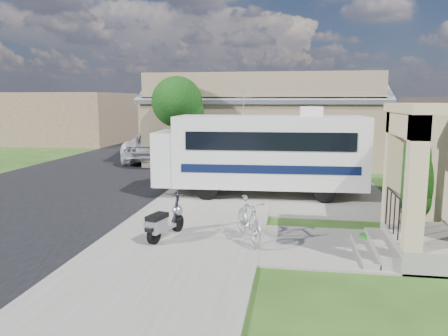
# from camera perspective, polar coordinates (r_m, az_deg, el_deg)

# --- Properties ---
(ground) EXTENTS (120.00, 120.00, 0.00)m
(ground) POSITION_cam_1_polar(r_m,az_deg,el_deg) (11.84, 0.47, -8.15)
(ground) COLOR #203B0F
(street_slab) EXTENTS (9.00, 80.00, 0.02)m
(street_slab) POSITION_cam_1_polar(r_m,az_deg,el_deg) (23.36, -14.16, 0.11)
(street_slab) COLOR black
(street_slab) RESTS_ON ground
(sidewalk_slab) EXTENTS (4.00, 80.00, 0.06)m
(sidewalk_slab) POSITION_cam_1_polar(r_m,az_deg,el_deg) (21.64, 1.85, -0.25)
(sidewalk_slab) COLOR slate
(sidewalk_slab) RESTS_ON ground
(driveway_slab) EXTENTS (7.00, 6.00, 0.05)m
(driveway_slab) POSITION_cam_1_polar(r_m,az_deg,el_deg) (16.07, 8.22, -3.58)
(driveway_slab) COLOR slate
(driveway_slab) RESTS_ON ground
(walk_slab) EXTENTS (4.00, 3.00, 0.05)m
(walk_slab) POSITION_cam_1_polar(r_m,az_deg,el_deg) (10.84, 15.76, -10.00)
(walk_slab) COLOR slate
(walk_slab) RESTS_ON ground
(warehouse) EXTENTS (12.50, 8.40, 5.04)m
(warehouse) POSITION_cam_1_polar(r_m,az_deg,el_deg) (25.26, 5.29, 5.51)
(warehouse) COLOR #7B654D
(warehouse) RESTS_ON ground
(distant_bldg_far) EXTENTS (10.00, 8.00, 4.00)m
(distant_bldg_far) POSITION_cam_1_polar(r_m,az_deg,el_deg) (38.13, -20.36, 6.15)
(distant_bldg_far) COLOR brown
(distant_bldg_far) RESTS_ON ground
(distant_bldg_near) EXTENTS (8.00, 7.00, 3.20)m
(distant_bldg_near) POSITION_cam_1_polar(r_m,az_deg,el_deg) (48.22, -11.20, 6.52)
(distant_bldg_near) COLOR #7B654D
(distant_bldg_near) RESTS_ON ground
(street_tree_a) EXTENTS (2.44, 2.40, 4.58)m
(street_tree_a) POSITION_cam_1_polar(r_m,az_deg,el_deg) (20.95, -5.86, 8.25)
(street_tree_a) COLOR black
(street_tree_a) RESTS_ON ground
(street_tree_b) EXTENTS (2.44, 2.40, 4.73)m
(street_tree_b) POSITION_cam_1_polar(r_m,az_deg,el_deg) (30.72, -0.99, 8.76)
(street_tree_b) COLOR black
(street_tree_b) RESTS_ON ground
(street_tree_c) EXTENTS (2.44, 2.40, 4.42)m
(street_tree_c) POSITION_cam_1_polar(r_m,az_deg,el_deg) (39.61, 1.33, 8.38)
(street_tree_c) COLOR black
(street_tree_c) RESTS_ON ground
(motorhome) EXTENTS (7.52, 2.70, 3.80)m
(motorhome) POSITION_cam_1_polar(r_m,az_deg,el_deg) (15.78, 4.95, 2.18)
(motorhome) COLOR silver
(motorhome) RESTS_ON ground
(shrub) EXTENTS (1.90, 1.81, 2.33)m
(shrub) POSITION_cam_1_polar(r_m,az_deg,el_deg) (13.96, 24.05, -1.28)
(shrub) COLOR black
(shrub) RESTS_ON ground
(scooter) EXTENTS (0.74, 1.58, 1.05)m
(scooter) POSITION_cam_1_polar(r_m,az_deg,el_deg) (10.96, -7.88, -7.07)
(scooter) COLOR black
(scooter) RESTS_ON ground
(bicycle) EXTENTS (1.19, 1.84, 1.08)m
(bicycle) POSITION_cam_1_polar(r_m,az_deg,el_deg) (10.69, 3.24, -7.04)
(bicycle) COLOR #A7A8AF
(bicycle) RESTS_ON ground
(pickup_truck) EXTENTS (3.86, 6.53, 1.70)m
(pickup_truck) POSITION_cam_1_polar(r_m,az_deg,el_deg) (25.47, -9.06, 2.89)
(pickup_truck) COLOR silver
(pickup_truck) RESTS_ON ground
(van) EXTENTS (2.44, 5.52, 1.58)m
(van) POSITION_cam_1_polar(r_m,az_deg,el_deg) (32.37, -5.80, 4.11)
(van) COLOR silver
(van) RESTS_ON ground
(garden_hose) EXTENTS (0.42, 0.42, 0.19)m
(garden_hose) POSITION_cam_1_polar(r_m,az_deg,el_deg) (11.35, 18.29, -8.88)
(garden_hose) COLOR #16721A
(garden_hose) RESTS_ON ground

